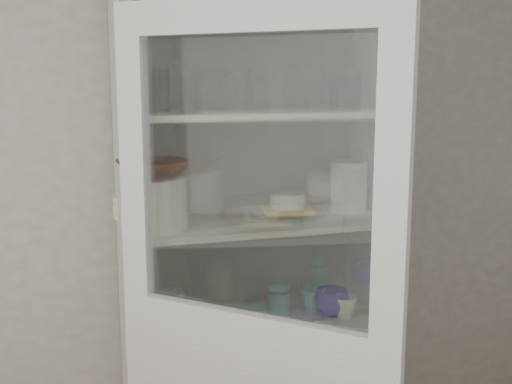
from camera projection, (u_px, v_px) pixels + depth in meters
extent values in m
cube|color=#9E988D|center=(192.00, 200.00, 2.55)|extent=(3.60, 0.02, 2.60)
cube|color=#BBBBBB|center=(127.00, 284.00, 2.30)|extent=(0.03, 0.45, 2.10)
cube|color=#BBBBBB|center=(371.00, 261.00, 2.58)|extent=(0.03, 0.45, 2.10)
cube|color=gray|center=(241.00, 257.00, 2.64)|extent=(1.00, 0.03, 2.10)
cube|color=silver|center=(257.00, 323.00, 2.46)|extent=(0.94, 0.42, 0.02)
cube|color=silver|center=(257.00, 221.00, 2.39)|extent=(0.94, 0.42, 0.02)
cube|color=silver|center=(257.00, 114.00, 2.32)|extent=(0.94, 0.42, 0.02)
cube|color=#BBBBBB|center=(251.00, 13.00, 1.72)|extent=(0.67, 0.65, 0.10)
cube|color=#BBBBBB|center=(135.00, 169.00, 1.98)|extent=(0.09, 0.09, 0.80)
cube|color=#BBBBBB|center=(393.00, 190.00, 1.62)|extent=(0.09, 0.09, 0.80)
cube|color=silver|center=(251.00, 179.00, 1.80)|extent=(0.53, 0.51, 0.78)
cylinder|color=silver|center=(190.00, 93.00, 2.14)|extent=(0.09, 0.09, 0.14)
cylinder|color=silver|center=(146.00, 92.00, 2.09)|extent=(0.09, 0.09, 0.14)
cylinder|color=silver|center=(259.00, 92.00, 2.21)|extent=(0.08, 0.08, 0.14)
cylinder|color=silver|center=(298.00, 90.00, 2.24)|extent=(0.09, 0.09, 0.15)
cylinder|color=silver|center=(324.00, 91.00, 2.26)|extent=(0.09, 0.09, 0.14)
cylinder|color=silver|center=(351.00, 93.00, 2.26)|extent=(0.08, 0.08, 0.13)
cylinder|color=silver|center=(346.00, 93.00, 2.29)|extent=(0.06, 0.06, 0.12)
cylinder|color=silver|center=(142.00, 91.00, 2.19)|extent=(0.07, 0.07, 0.15)
cylinder|color=silver|center=(159.00, 89.00, 2.23)|extent=(0.10, 0.10, 0.16)
cylinder|color=silver|center=(192.00, 94.00, 2.25)|extent=(0.06, 0.06, 0.13)
cylinder|color=white|center=(155.00, 213.00, 2.22)|extent=(0.23, 0.23, 0.11)
cylinder|color=white|center=(141.00, 206.00, 2.41)|extent=(0.21, 0.21, 0.08)
cylinder|color=white|center=(154.00, 187.00, 2.20)|extent=(0.30, 0.30, 0.07)
imported|color=#522411|center=(154.00, 169.00, 2.19)|extent=(0.28, 0.28, 0.06)
cylinder|color=silver|center=(288.00, 213.00, 2.44)|extent=(0.35, 0.35, 0.02)
cube|color=gold|center=(288.00, 209.00, 2.44)|extent=(0.22, 0.22, 0.01)
cylinder|color=white|center=(288.00, 200.00, 2.44)|extent=(0.14, 0.14, 0.06)
cylinder|color=silver|center=(349.00, 187.00, 2.49)|extent=(0.14, 0.14, 0.20)
imported|color=#1A0D9B|center=(332.00, 302.00, 2.51)|extent=(0.14, 0.14, 0.10)
imported|color=#1A8071|center=(312.00, 299.00, 2.55)|extent=(0.13, 0.13, 0.09)
imported|color=white|center=(345.00, 307.00, 2.48)|extent=(0.12, 0.12, 0.09)
cylinder|color=#1A8071|center=(279.00, 303.00, 2.52)|extent=(0.09, 0.09, 0.09)
ellipsoid|color=#1A8071|center=(279.00, 289.00, 2.51)|extent=(0.09, 0.09, 0.02)
cylinder|color=#A6A7B6|center=(218.00, 328.00, 2.33)|extent=(0.10, 0.10, 0.04)
cylinder|color=white|center=(171.00, 308.00, 2.42)|extent=(0.12, 0.12, 0.12)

